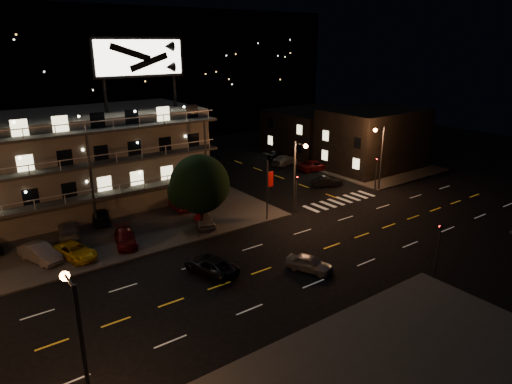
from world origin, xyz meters
TOP-DOWN VIEW (x-y plane):
  - ground at (0.00, 0.00)m, footprint 140.00×140.00m
  - curb_nw at (-14.00, 20.00)m, footprint 44.00×24.00m
  - curb_ne at (30.00, 20.00)m, footprint 16.00×24.00m
  - motel at (-9.94, 23.88)m, footprint 28.00×13.80m
  - side_bldg_front at (29.99, 16.00)m, footprint 14.06×10.00m
  - side_bldg_back at (29.99, 28.00)m, footprint 14.06×12.00m
  - hill_backdrop at (-5.94, 68.78)m, footprint 120.00×25.00m
  - streetlight_nc at (8.50, 7.94)m, footprint 0.44×1.92m
  - streetlight_ne at (22.14, 8.30)m, footprint 1.92×0.44m
  - streetlight_s at (-18.00, -7.94)m, footprint 0.44×1.92m
  - signal_nw at (9.00, 8.50)m, footprint 0.20×0.27m
  - signal_sw at (9.00, -8.50)m, footprint 0.20×0.27m
  - signal_ne at (22.00, 8.50)m, footprint 0.27×0.20m
  - banner_north at (5.09, 8.40)m, footprint 0.83×0.16m
  - stop_sign at (-3.00, 8.57)m, footprint 0.91×0.11m
  - tree at (-1.73, 10.30)m, footprint 5.88×5.66m
  - lot_car_1 at (-16.02, 12.12)m, footprint 2.97×4.65m
  - lot_car_2 at (-13.53, 10.96)m, footprint 3.33×4.86m
  - lot_car_3 at (-9.08, 11.05)m, footprint 2.82×4.68m
  - lot_car_4 at (-1.12, 10.82)m, footprint 3.02×4.67m
  - lot_car_7 at (-12.73, 15.79)m, footprint 2.77×4.90m
  - lot_car_8 at (-9.17, 17.50)m, footprint 2.88×4.74m
  - lot_car_9 at (-0.87, 16.55)m, footprint 2.05×4.68m
  - side_car_0 at (18.18, 13.16)m, footprint 4.18×2.76m
  - side_car_1 at (22.35, 19.62)m, footprint 5.54×3.41m
  - side_car_2 at (20.79, 24.75)m, footprint 5.32×3.45m
  - side_car_3 at (22.39, 28.34)m, footprint 4.23×2.63m
  - road_car_east at (1.17, -2.23)m, footprint 2.97×4.12m
  - road_car_west at (-5.49, 2.10)m, footprint 3.26×5.26m

SIDE VIEW (x-z plane):
  - ground at x=0.00m, z-range 0.00..0.00m
  - curb_nw at x=-14.00m, z-range 0.00..0.15m
  - curb_ne at x=30.00m, z-range 0.00..0.15m
  - side_car_0 at x=18.18m, z-range 0.00..1.30m
  - road_car_east at x=1.17m, z-range 0.00..1.30m
  - side_car_3 at x=22.39m, z-range 0.00..1.35m
  - road_car_west at x=-5.49m, z-range 0.00..1.36m
  - side_car_2 at x=20.79m, z-range 0.00..1.43m
  - side_car_1 at x=22.35m, z-range 0.00..1.43m
  - lot_car_2 at x=-13.53m, z-range 0.15..1.38m
  - lot_car_3 at x=-9.08m, z-range 0.15..1.42m
  - lot_car_7 at x=-12.73m, z-range 0.15..1.49m
  - lot_car_1 at x=-16.02m, z-range 0.15..1.60m
  - lot_car_4 at x=-1.12m, z-range 0.15..1.63m
  - lot_car_9 at x=-0.87m, z-range 0.15..1.65m
  - lot_car_8 at x=-9.17m, z-range 0.15..1.66m
  - stop_sign at x=-3.00m, z-range 0.41..3.01m
  - signal_nw at x=9.00m, z-range 0.27..4.87m
  - signal_sw at x=9.00m, z-range 0.27..4.87m
  - signal_ne at x=22.00m, z-range 0.27..4.87m
  - banner_north at x=5.09m, z-range 0.23..6.63m
  - side_bldg_back at x=29.99m, z-range 0.00..7.00m
  - side_bldg_front at x=29.99m, z-range 0.00..8.50m
  - tree at x=-1.73m, z-range 0.85..8.25m
  - streetlight_nc at x=8.50m, z-range 0.96..8.96m
  - streetlight_ne at x=22.14m, z-range 0.96..8.96m
  - streetlight_s at x=-18.00m, z-range 0.96..8.96m
  - motel at x=-9.94m, z-range -3.71..14.39m
  - hill_backdrop at x=-5.94m, z-range -0.45..23.55m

